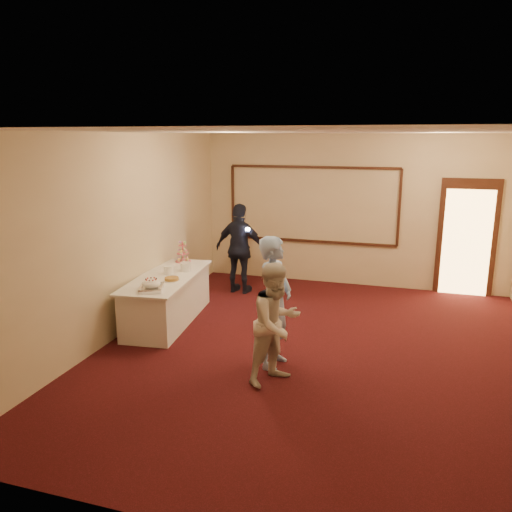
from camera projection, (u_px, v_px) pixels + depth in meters
The scene contains 14 objects.
floor at pixel (319, 352), 6.99m from camera, with size 7.00×7.00×0.00m, color black.
room_walls at pixel (324, 208), 6.51m from camera, with size 6.04×7.04×3.02m.
wall_molding at pixel (312, 205), 10.07m from camera, with size 3.45×0.04×1.55m.
doorway at pixel (467, 239), 9.33m from camera, with size 1.05×0.07×2.20m.
buffet_table at pixel (168, 298), 8.08m from camera, with size 1.09×2.30×0.77m.
pavlova_tray at pixel (151, 285), 7.21m from camera, with size 0.44×0.49×0.17m.
cupcake_stand at pixel (183, 254), 8.84m from camera, with size 0.27×0.27×0.40m.
plate_stack_a at pixel (169, 270), 8.05m from camera, with size 0.17×0.17×0.14m.
plate_stack_b at pixel (186, 267), 8.23m from camera, with size 0.18×0.18×0.15m.
tart at pixel (172, 279), 7.69m from camera, with size 0.25×0.25×0.05m.
man at pixel (275, 302), 6.41m from camera, with size 0.63×0.41×1.73m, color #98B8F6.
woman at pixel (276, 323), 5.99m from camera, with size 0.73×0.57×1.50m, color silver.
guest at pixel (240, 249), 9.48m from camera, with size 1.01×0.42×1.72m, color black.
camera_flash at pixel (248, 229), 9.18m from camera, with size 0.07×0.04×0.05m, color white.
Camera 1 is at (1.05, -6.46, 2.94)m, focal length 35.00 mm.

